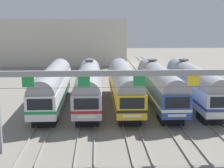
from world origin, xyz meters
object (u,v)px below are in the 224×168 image
object	(u,v)px
commuter_train_white	(53,85)
catenary_gantry	(139,86)
commuter_train_blue	(159,84)
commuter_train_stainless	(88,85)
commuter_train_yellow	(124,84)
commuter_train_silver	(194,84)

from	to	relation	value
commuter_train_white	catenary_gantry	world-z (taller)	catenary_gantry
commuter_train_blue	catenary_gantry	bearing A→B (deg)	-107.30
commuter_train_white	commuter_train_blue	distance (m)	12.61
commuter_train_stainless	commuter_train_yellow	size ratio (longest dim) A/B	1.00
commuter_train_yellow	commuter_train_silver	bearing A→B (deg)	0.03
commuter_train_silver	catenary_gantry	world-z (taller)	catenary_gantry
commuter_train_yellow	commuter_train_silver	distance (m)	8.41
commuter_train_stainless	commuter_train_yellow	distance (m)	4.20
commuter_train_silver	commuter_train_white	bearing A→B (deg)	-179.99
catenary_gantry	commuter_train_silver	bearing A→B (deg)	58.08
commuter_train_white	commuter_train_stainless	world-z (taller)	commuter_train_stainless
commuter_train_white	commuter_train_silver	size ratio (longest dim) A/B	1.00
commuter_train_white	commuter_train_yellow	world-z (taller)	same
commuter_train_stainless	commuter_train_silver	size ratio (longest dim) A/B	1.00
commuter_train_white	commuter_train_blue	xyz separation A→B (m)	(12.61, 0.00, 0.00)
commuter_train_yellow	catenary_gantry	world-z (taller)	catenary_gantry
commuter_train_blue	catenary_gantry	world-z (taller)	catenary_gantry
commuter_train_stainless	catenary_gantry	xyz separation A→B (m)	(4.20, -13.50, 2.57)
commuter_train_yellow	commuter_train_blue	distance (m)	4.20
catenary_gantry	commuter_train_blue	bearing A→B (deg)	72.70
commuter_train_white	commuter_train_blue	size ratio (longest dim) A/B	1.00
commuter_train_blue	commuter_train_yellow	bearing A→B (deg)	-179.94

